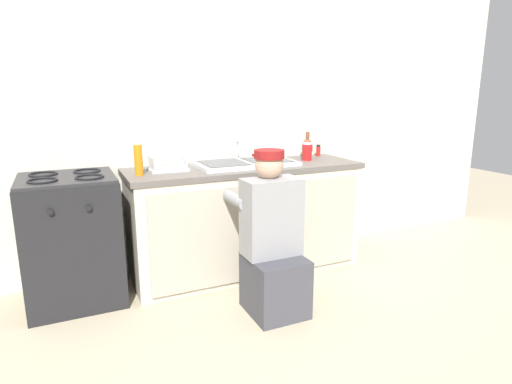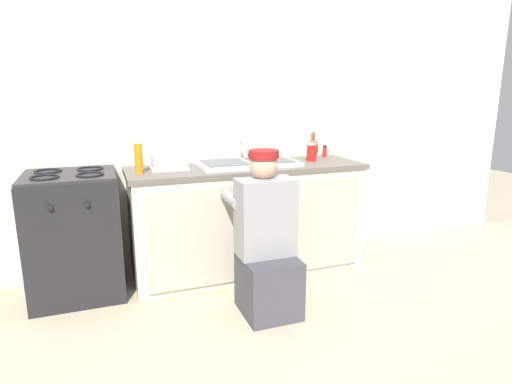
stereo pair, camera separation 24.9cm
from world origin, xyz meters
TOP-DOWN VIEW (x-y plane):
  - ground_plane at (0.00, 0.00)m, footprint 12.00×12.00m
  - back_wall at (0.00, 0.65)m, footprint 6.00×0.10m
  - counter_cabinet at (0.00, 0.29)m, footprint 1.87×0.62m
  - countertop at (0.00, 0.30)m, footprint 1.91×0.62m
  - sink_double_basin at (0.00, 0.30)m, footprint 0.80×0.44m
  - stove_range at (-1.33, 0.30)m, footprint 0.63×0.62m
  - plumber_person at (-0.12, -0.42)m, footprint 0.42×0.61m
  - vase_decorative at (0.68, 0.46)m, footprint 0.10×0.10m
  - soap_bottle_orange at (-0.86, 0.23)m, footprint 0.06×0.06m
  - soda_cup_red at (0.59, 0.32)m, footprint 0.08×0.08m
  - dish_rack_tray at (-0.62, 0.33)m, footprint 0.28×0.22m
  - spice_bottle_red at (0.82, 0.49)m, footprint 0.04×0.04m

SIDE VIEW (x-z plane):
  - ground_plane at x=0.00m, z-range 0.00..0.00m
  - counter_cabinet at x=0.00m, z-range 0.00..0.85m
  - stove_range at x=-1.33m, z-range 0.00..0.92m
  - plumber_person at x=-0.12m, z-range -0.09..1.01m
  - countertop at x=0.00m, z-range 0.85..0.89m
  - sink_double_basin at x=0.00m, z-range 0.81..1.00m
  - dish_rack_tray at x=-0.62m, z-range 0.86..0.97m
  - spice_bottle_red at x=0.82m, z-range 0.89..0.99m
  - soda_cup_red at x=0.59m, z-range 0.89..1.04m
  - vase_decorative at x=0.68m, z-range 0.87..1.10m
  - soap_bottle_orange at x=-0.86m, z-range 0.88..1.13m
  - back_wall at x=0.00m, z-range 0.00..2.50m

